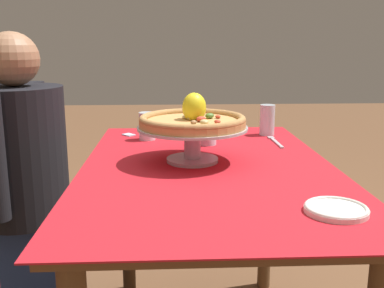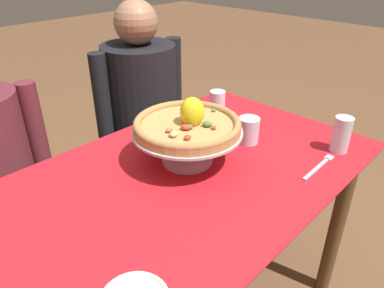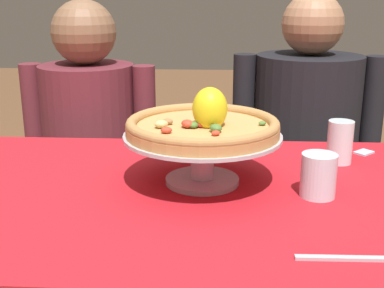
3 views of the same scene
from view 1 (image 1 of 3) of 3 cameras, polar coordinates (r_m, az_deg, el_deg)
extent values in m
cylinder|color=brown|center=(2.16, 9.32, -8.74)|extent=(0.06, 0.06, 0.74)
cylinder|color=brown|center=(2.12, -8.17, -9.08)|extent=(0.06, 0.06, 0.74)
cube|color=brown|center=(1.46, 2.01, -3.28)|extent=(1.24, 0.76, 0.02)
cube|color=red|center=(1.45, 2.02, -2.73)|extent=(1.28, 0.80, 0.00)
cylinder|color=#B7B7C1|center=(1.49, 0.05, -1.99)|extent=(0.17, 0.17, 0.01)
cylinder|color=#B7B7C1|center=(1.48, 0.05, 0.05)|extent=(0.05, 0.05, 0.10)
cylinder|color=#B7B7C1|center=(1.47, 0.05, 2.05)|extent=(0.36, 0.36, 0.01)
cylinder|color=tan|center=(1.47, 0.05, 2.62)|extent=(0.35, 0.35, 0.02)
torus|color=#AF7D47|center=(1.46, 0.05, 3.18)|extent=(0.35, 0.35, 0.02)
ellipsoid|color=#4C7533|center=(1.50, 2.24, 3.60)|extent=(0.04, 0.04, 0.02)
ellipsoid|color=#996B42|center=(1.39, 0.21, 2.76)|extent=(0.02, 0.02, 0.01)
ellipsoid|color=#4C7533|center=(1.59, -0.31, 4.04)|extent=(0.02, 0.02, 0.01)
ellipsoid|color=#C63D28|center=(1.46, 0.85, 3.34)|extent=(0.03, 0.03, 0.02)
ellipsoid|color=#4C7533|center=(1.48, 0.23, 3.34)|extent=(0.02, 0.02, 0.01)
ellipsoid|color=beige|center=(1.48, -0.82, 3.44)|extent=(0.02, 0.03, 0.01)
ellipsoid|color=#C63D28|center=(1.40, 3.22, 2.82)|extent=(0.03, 0.02, 0.01)
ellipsoid|color=#996B42|center=(1.47, 0.64, 3.34)|extent=(0.03, 0.03, 0.01)
ellipsoid|color=tan|center=(1.38, 1.54, 2.78)|extent=(0.04, 0.04, 0.02)
ellipsoid|color=beige|center=(1.46, -0.12, 3.36)|extent=(0.02, 0.03, 0.02)
ellipsoid|color=#4C7533|center=(1.45, 1.21, 3.20)|extent=(0.02, 0.03, 0.01)
ellipsoid|color=#C63D28|center=(1.50, 3.29, 3.47)|extent=(0.03, 0.02, 0.01)
ellipsoid|color=#C63D28|center=(1.43, 1.14, 3.18)|extent=(0.04, 0.04, 0.02)
ellipsoid|color=yellow|center=(1.47, 0.28, 4.63)|extent=(0.11, 0.11, 0.10)
cylinder|color=silver|center=(1.82, -5.69, 2.26)|extent=(0.07, 0.07, 0.11)
cylinder|color=silver|center=(1.83, -5.67, 1.22)|extent=(0.06, 0.06, 0.04)
cylinder|color=silver|center=(1.93, 9.48, 3.02)|extent=(0.06, 0.06, 0.13)
cylinder|color=silver|center=(1.94, 9.46, 2.52)|extent=(0.06, 0.06, 0.09)
cylinder|color=silver|center=(1.73, 1.83, 1.51)|extent=(0.08, 0.08, 0.10)
cylinder|color=silver|center=(1.74, 1.82, 0.79)|extent=(0.07, 0.07, 0.05)
cylinder|color=white|center=(1.11, 17.73, -7.96)|extent=(0.15, 0.15, 0.01)
torus|color=silver|center=(1.11, 17.75, -7.67)|extent=(0.15, 0.15, 0.01)
cube|color=#B7B7C1|center=(1.78, 10.66, 0.15)|extent=(0.17, 0.02, 0.01)
cube|color=#B7B7C1|center=(1.87, 9.94, 0.79)|extent=(0.03, 0.02, 0.01)
cube|color=silver|center=(1.92, -7.98, 1.16)|extent=(0.06, 0.06, 0.00)
cube|color=navy|center=(2.11, -19.80, -14.29)|extent=(0.30, 0.34, 0.44)
cylinder|color=black|center=(1.94, -20.90, -1.18)|extent=(0.39, 0.39, 0.54)
sphere|color=#9E7051|center=(1.89, -21.81, 9.93)|extent=(0.21, 0.21, 0.21)
cylinder|color=black|center=(2.14, -18.79, 1.33)|extent=(0.08, 0.08, 0.46)
camera|label=2|loc=(1.09, 49.37, 22.15)|focal=33.86mm
camera|label=3|loc=(1.89, 36.49, 11.57)|focal=47.36mm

